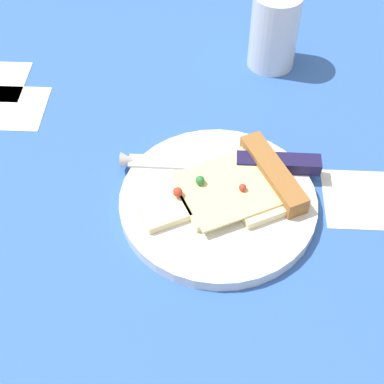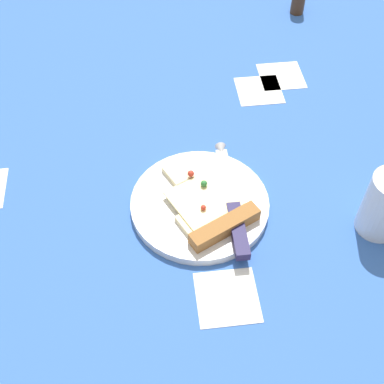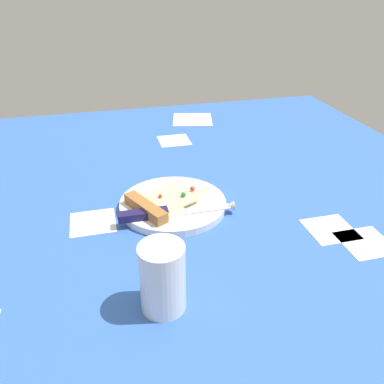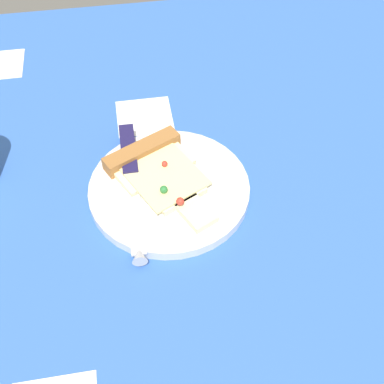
{
  "view_description": "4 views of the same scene",
  "coord_description": "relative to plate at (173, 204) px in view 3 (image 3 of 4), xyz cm",
  "views": [
    {
      "loc": [
        -33.09,
        -8.01,
        51.11
      ],
      "look_at": [
        8.46,
        -5.94,
        2.1
      ],
      "focal_mm": 52.62,
      "sensor_mm": 36.0,
      "label": 1
    },
    {
      "loc": [
        0.91,
        -60.03,
        66.67
      ],
      "look_at": [
        7.01,
        -8.33,
        3.33
      ],
      "focal_mm": 47.45,
      "sensor_mm": 36.0,
      "label": 2
    },
    {
      "loc": [
        79.36,
        -22.68,
        44.67
      ],
      "look_at": [
        10.37,
        -5.27,
        4.41
      ],
      "focal_mm": 36.87,
      "sensor_mm": 36.0,
      "label": 3
    },
    {
      "loc": [
        12.36,
        35.56,
        53.11
      ],
      "look_at": [
        5.55,
        -5.24,
        3.98
      ],
      "focal_mm": 45.25,
      "sensor_mm": 36.0,
      "label": 4
    }
  ],
  "objects": [
    {
      "name": "ground_plane",
      "position": [
        -8.19,
        8.95,
        -2.27
      ],
      "size": [
        125.86,
        125.86,
        3.0
      ],
      "color": "#3360B7",
      "rests_on": "ground"
    },
    {
      "name": "plate",
      "position": [
        0.0,
        0.0,
        0.0
      ],
      "size": [
        22.79,
        22.79,
        1.54
      ],
      "primitive_type": "cylinder",
      "color": "silver",
      "rests_on": "ground_plane"
    },
    {
      "name": "pizza_slice",
      "position": [
        1.17,
        -2.32,
        1.55
      ],
      "size": [
        14.96,
        19.05,
        2.41
      ],
      "rotation": [
        0.0,
        0.0,
        0.46
      ],
      "color": "beige",
      "rests_on": "plate"
    },
    {
      "name": "knife",
      "position": [
        5.11,
        -2.48,
        1.37
      ],
      "size": [
        2.32,
        24.02,
        2.45
      ],
      "rotation": [
        0.0,
        0.0,
        -0.01
      ],
      "color": "silver",
      "rests_on": "plate"
    },
    {
      "name": "drinking_glass",
      "position": [
        27.7,
        -7.19,
        4.78
      ],
      "size": [
        6.82,
        6.82,
        11.1
      ],
      "primitive_type": "cylinder",
      "color": "white",
      "rests_on": "ground_plane"
    },
    {
      "name": "napkin",
      "position": [
        -53.84,
        17.97,
        -0.57
      ],
      "size": [
        15.65,
        15.65,
        0.4
      ],
      "primitive_type": "cube",
      "rotation": [
        0.0,
        0.0,
        -0.23
      ],
      "color": "white",
      "rests_on": "ground_plane"
    }
  ]
}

